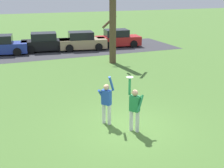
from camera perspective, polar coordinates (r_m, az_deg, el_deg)
The scene contains 10 objects.
ground_plane at distance 11.66m, azimuth 2.79°, elevation -8.22°, with size 120.00×120.00×0.00m, color #4C7533.
person_catcher at distance 10.93m, azimuth 4.40°, elevation -4.45°, with size 0.54×0.58×2.08m.
person_defender at distance 11.51m, azimuth -1.08°, elevation -3.24°, with size 0.63×0.66×2.04m.
frisbee_disc at distance 10.66m, azimuth 3.47°, elevation 1.32°, with size 0.24×0.24×0.02m, color white.
parked_car_blue at distance 25.92m, azimuth -20.74°, elevation 6.94°, with size 4.31×2.47×1.59m.
parked_car_black at distance 26.34m, azimuth -12.77°, elevation 7.81°, with size 4.31×2.47×1.59m.
parked_car_tan at distance 26.47m, azimuth -5.78°, elevation 8.20°, with size 4.31×2.47×1.59m.
parked_car_red at distance 27.84m, azimuth 1.08°, elevation 8.76°, with size 4.31×2.47×1.59m.
parking_strip at distance 26.43m, azimuth -8.97°, elevation 6.46°, with size 20.15×6.40×0.01m, color #38383D.
bare_tree_tall at distance 21.13m, azimuth 0.12°, elevation 11.71°, with size 1.49×1.53×5.59m.
Camera 1 is at (-4.43, -9.49, 5.12)m, focal length 47.24 mm.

